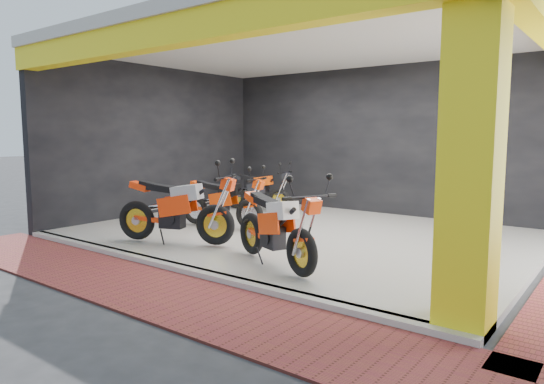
{
  "coord_description": "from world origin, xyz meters",
  "views": [
    {
      "loc": [
        5.01,
        -5.53,
        1.93
      ],
      "look_at": [
        -0.24,
        1.39,
        0.9
      ],
      "focal_mm": 32.0,
      "sensor_mm": 36.0,
      "label": 1
    }
  ],
  "objects": [
    {
      "name": "floor_kerb",
      "position": [
        0.0,
        -1.02,
        0.05
      ],
      "size": [
        8.0,
        0.2,
        0.1
      ],
      "primitive_type": "cube",
      "color": "silver",
      "rests_on": "ground"
    },
    {
      "name": "moto_row_a",
      "position": [
        -0.45,
        0.13,
        0.79
      ],
      "size": [
        2.4,
        1.58,
        1.38
      ],
      "primitive_type": null,
      "rotation": [
        0.0,
        0.0,
        0.36
      ],
      "color": "#FF380A",
      "rests_on": "showroom_floor"
    },
    {
      "name": "moto_row_c",
      "position": [
        -1.7,
        3.59,
        0.68
      ],
      "size": [
        1.97,
        0.98,
        1.15
      ],
      "primitive_type": null,
      "rotation": [
        0.0,
        0.0,
        0.15
      ],
      "color": "black",
      "rests_on": "showroom_floor"
    },
    {
      "name": "corner_column",
      "position": [
        3.75,
        -0.75,
        1.75
      ],
      "size": [
        0.5,
        0.5,
        3.5
      ],
      "primitive_type": "cube",
      "color": "yellow",
      "rests_on": "ground"
    },
    {
      "name": "moto_row_b",
      "position": [
        -0.85,
        1.48,
        0.7
      ],
      "size": [
        2.05,
        1.04,
        1.2
      ],
      "primitive_type": null,
      "rotation": [
        0.0,
        0.0,
        0.17
      ],
      "color": "#DF3D09",
      "rests_on": "showroom_floor"
    },
    {
      "name": "moto_hero",
      "position": [
        1.67,
        -0.5,
        0.74
      ],
      "size": [
        2.25,
        1.54,
        1.29
      ],
      "primitive_type": null,
      "rotation": [
        0.0,
        0.0,
        -0.4
      ],
      "color": "#FF3D0A",
      "rests_on": "showroom_floor"
    },
    {
      "name": "paver_front",
      "position": [
        0.0,
        -1.8,
        0.01
      ],
      "size": [
        9.0,
        1.4,
        0.03
      ],
      "primitive_type": "cube",
      "color": "brown",
      "rests_on": "ground"
    },
    {
      "name": "back_wall",
      "position": [
        0.0,
        5.1,
        1.75
      ],
      "size": [
        8.2,
        0.2,
        3.5
      ],
      "primitive_type": "cube",
      "color": "black",
      "rests_on": "ground"
    },
    {
      "name": "header_beam_front",
      "position": [
        0.0,
        -1.0,
        3.3
      ],
      "size": [
        8.4,
        0.3,
        0.4
      ],
      "primitive_type": "cube",
      "color": "yellow",
      "rests_on": "corner_column"
    },
    {
      "name": "showroom_floor",
      "position": [
        0.0,
        2.0,
        0.05
      ],
      "size": [
        8.0,
        6.0,
        0.1
      ],
      "primitive_type": "cube",
      "color": "silver",
      "rests_on": "ground"
    },
    {
      "name": "left_wall",
      "position": [
        -4.1,
        2.0,
        1.75
      ],
      "size": [
        0.2,
        6.2,
        3.5
      ],
      "primitive_type": "cube",
      "color": "black",
      "rests_on": "ground"
    },
    {
      "name": "showroom_ceiling",
      "position": [
        0.0,
        2.0,
        3.6
      ],
      "size": [
        8.4,
        6.4,
        0.2
      ],
      "primitive_type": "cube",
      "color": "beige",
      "rests_on": "corner_column"
    },
    {
      "name": "ground",
      "position": [
        0.0,
        0.0,
        0.0
      ],
      "size": [
        80.0,
        80.0,
        0.0
      ],
      "primitive_type": "plane",
      "color": "#2D2D30",
      "rests_on": "ground"
    }
  ]
}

